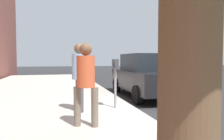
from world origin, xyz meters
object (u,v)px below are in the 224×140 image
object	(u,v)px
parking_meter	(115,73)
pedestrian_at_meter	(79,71)
pedestrian_bystander	(86,78)
parked_sedan_near	(146,75)

from	to	relation	value
parking_meter	pedestrian_at_meter	xyz separation A→B (m)	(-0.10, 1.04, 0.07)
parking_meter	pedestrian_bystander	xyz separation A→B (m)	(-1.52, 1.05, 0.01)
pedestrian_bystander	parked_sedan_near	bearing A→B (deg)	-15.11
pedestrian_at_meter	parked_sedan_near	size ratio (longest dim) A/B	0.41
parking_meter	pedestrian_bystander	bearing A→B (deg)	145.36
parking_meter	parked_sedan_near	size ratio (longest dim) A/B	0.32
parking_meter	pedestrian_bystander	distance (m)	1.85
pedestrian_at_meter	pedestrian_bystander	size ratio (longest dim) A/B	1.05
parking_meter	pedestrian_at_meter	bearing A→B (deg)	95.26
parked_sedan_near	pedestrian_at_meter	bearing A→B (deg)	128.53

